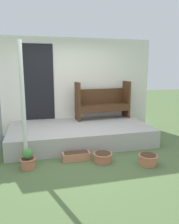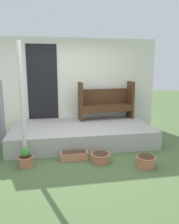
{
  "view_description": "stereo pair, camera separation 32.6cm",
  "coord_description": "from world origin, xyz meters",
  "px_view_note": "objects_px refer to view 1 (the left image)",
  "views": [
    {
      "loc": [
        -0.91,
        -4.19,
        1.81
      ],
      "look_at": [
        0.24,
        0.32,
        0.86
      ],
      "focal_mm": 35.0,
      "sensor_mm": 36.0,
      "label": 1
    },
    {
      "loc": [
        -0.59,
        -4.26,
        1.81
      ],
      "look_at": [
        0.24,
        0.32,
        0.86
      ],
      "focal_mm": 35.0,
      "sensor_mm": 36.0,
      "label": 2
    }
  ],
  "objects_px": {
    "support_post": "(23,104)",
    "planter_box_rect": "(76,156)",
    "flower_pot_left": "(28,160)",
    "bench": "(102,101)",
    "flower_pot_middle": "(103,157)",
    "flower_pot_right": "(148,159)"
  },
  "relations": [
    {
      "from": "bench",
      "to": "planter_box_rect",
      "type": "height_order",
      "value": "bench"
    },
    {
      "from": "support_post",
      "to": "bench",
      "type": "xyz_separation_m",
      "value": [
        2.03,
        1.58,
        -0.24
      ]
    },
    {
      "from": "flower_pot_middle",
      "to": "flower_pot_right",
      "type": "xyz_separation_m",
      "value": [
        0.79,
        -0.35,
        0.01
      ]
    },
    {
      "from": "support_post",
      "to": "flower_pot_left",
      "type": "relative_size",
      "value": 6.03
    },
    {
      "from": "support_post",
      "to": "planter_box_rect",
      "type": "distance_m",
      "value": 1.43
    },
    {
      "from": "flower_pot_middle",
      "to": "flower_pot_right",
      "type": "height_order",
      "value": "flower_pot_right"
    },
    {
      "from": "planter_box_rect",
      "to": "support_post",
      "type": "bearing_deg",
      "value": 172.82
    },
    {
      "from": "support_post",
      "to": "planter_box_rect",
      "type": "xyz_separation_m",
      "value": [
        0.95,
        -0.12,
        -1.06
      ]
    },
    {
      "from": "flower_pot_left",
      "to": "support_post",
      "type": "bearing_deg",
      "value": 98.07
    },
    {
      "from": "support_post",
      "to": "bench",
      "type": "distance_m",
      "value": 2.59
    },
    {
      "from": "bench",
      "to": "flower_pot_middle",
      "type": "distance_m",
      "value": 2.14
    },
    {
      "from": "flower_pot_middle",
      "to": "planter_box_rect",
      "type": "height_order",
      "value": "flower_pot_middle"
    },
    {
      "from": "flower_pot_right",
      "to": "flower_pot_left",
      "type": "bearing_deg",
      "value": 169.66
    },
    {
      "from": "support_post",
      "to": "flower_pot_middle",
      "type": "bearing_deg",
      "value": -12.17
    },
    {
      "from": "support_post",
      "to": "planter_box_rect",
      "type": "height_order",
      "value": "support_post"
    },
    {
      "from": "bench",
      "to": "planter_box_rect",
      "type": "bearing_deg",
      "value": -126.68
    },
    {
      "from": "flower_pot_left",
      "to": "planter_box_rect",
      "type": "xyz_separation_m",
      "value": [
        0.92,
        0.14,
        -0.08
      ]
    },
    {
      "from": "support_post",
      "to": "flower_pot_middle",
      "type": "height_order",
      "value": "support_post"
    },
    {
      "from": "bench",
      "to": "flower_pot_right",
      "type": "relative_size",
      "value": 4.2
    },
    {
      "from": "flower_pot_left",
      "to": "planter_box_rect",
      "type": "relative_size",
      "value": 0.7
    },
    {
      "from": "flower_pot_left",
      "to": "flower_pot_middle",
      "type": "height_order",
      "value": "flower_pot_left"
    },
    {
      "from": "bench",
      "to": "planter_box_rect",
      "type": "relative_size",
      "value": 2.83
    }
  ]
}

